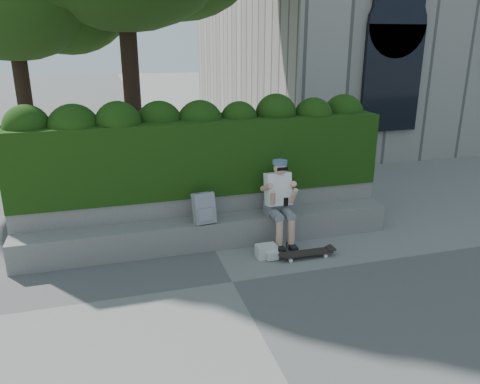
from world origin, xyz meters
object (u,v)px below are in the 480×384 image
object	(u,v)px
person	(279,199)
backpack_plaid	(204,208)
skateboard	(306,253)
backpack_ground	(266,251)

from	to	relation	value
person	backpack_plaid	bearing A→B (deg)	176.14
skateboard	backpack_ground	world-z (taller)	backpack_ground
person	backpack_plaid	size ratio (longest dim) A/B	2.88
skateboard	backpack_ground	xyz separation A→B (m)	(-0.58, 0.18, 0.03)
backpack_plaid	person	bearing A→B (deg)	-13.06
skateboard	backpack_plaid	size ratio (longest dim) A/B	1.70
skateboard	backpack_ground	size ratio (longest dim) A/B	2.68
person	skateboard	world-z (taller)	person
backpack_plaid	backpack_ground	world-z (taller)	backpack_plaid
skateboard	backpack_ground	distance (m)	0.61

